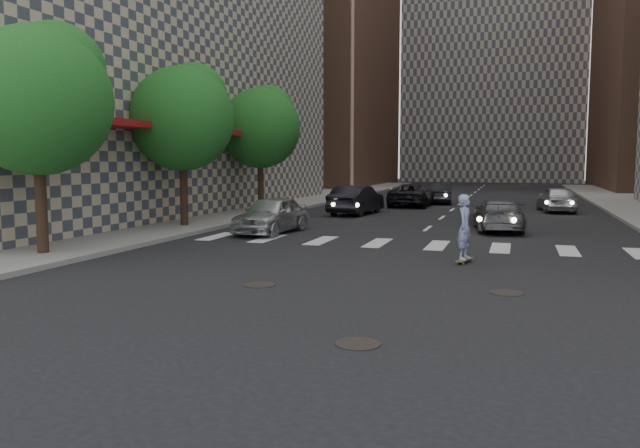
{
  "coord_description": "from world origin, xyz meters",
  "views": [
    {
      "loc": [
        3.44,
        -11.51,
        2.81
      ],
      "look_at": [
        -0.95,
        2.39,
        1.3
      ],
      "focal_mm": 35.0,
      "sensor_mm": 36.0,
      "label": 1
    }
  ],
  "objects_px": {
    "silver_sedan": "(271,215)",
    "traffic_car_c": "(413,195)",
    "skateboarder": "(466,227)",
    "tree_c": "(262,125)",
    "traffic_car_d": "(557,199)",
    "tree_a": "(41,94)",
    "tree_b": "(185,114)",
    "traffic_car_e": "(440,193)",
    "traffic_car_b": "(498,215)",
    "traffic_car_a": "(356,200)"
  },
  "relations": [
    {
      "from": "tree_a",
      "to": "traffic_car_e",
      "type": "distance_m",
      "value": 27.39
    },
    {
      "from": "traffic_car_c",
      "to": "traffic_car_d",
      "type": "xyz_separation_m",
      "value": [
        8.06,
        -1.74,
        0.03
      ]
    },
    {
      "from": "skateboarder",
      "to": "traffic_car_e",
      "type": "bearing_deg",
      "value": 113.24
    },
    {
      "from": "tree_b",
      "to": "skateboarder",
      "type": "xyz_separation_m",
      "value": [
        11.59,
        -5.4,
        -3.67
      ]
    },
    {
      "from": "skateboarder",
      "to": "traffic_car_a",
      "type": "relative_size",
      "value": 0.41
    },
    {
      "from": "tree_a",
      "to": "traffic_car_a",
      "type": "relative_size",
      "value": 1.46
    },
    {
      "from": "tree_c",
      "to": "traffic_car_d",
      "type": "bearing_deg",
      "value": 18.91
    },
    {
      "from": "tree_b",
      "to": "traffic_car_b",
      "type": "height_order",
      "value": "tree_b"
    },
    {
      "from": "traffic_car_a",
      "to": "traffic_car_c",
      "type": "height_order",
      "value": "traffic_car_a"
    },
    {
      "from": "tree_a",
      "to": "traffic_car_e",
      "type": "relative_size",
      "value": 1.65
    },
    {
      "from": "tree_c",
      "to": "silver_sedan",
      "type": "bearing_deg",
      "value": -65.2
    },
    {
      "from": "silver_sedan",
      "to": "tree_a",
      "type": "bearing_deg",
      "value": -114.44
    },
    {
      "from": "tree_b",
      "to": "traffic_car_e",
      "type": "bearing_deg",
      "value": 65.33
    },
    {
      "from": "tree_c",
      "to": "traffic_car_a",
      "type": "relative_size",
      "value": 1.46
    },
    {
      "from": "traffic_car_d",
      "to": "traffic_car_e",
      "type": "xyz_separation_m",
      "value": [
        -6.77,
        4.71,
        -0.05
      ]
    },
    {
      "from": "traffic_car_b",
      "to": "traffic_car_e",
      "type": "relative_size",
      "value": 1.09
    },
    {
      "from": "skateboarder",
      "to": "tree_b",
      "type": "bearing_deg",
      "value": 169.93
    },
    {
      "from": "silver_sedan",
      "to": "traffic_car_d",
      "type": "height_order",
      "value": "silver_sedan"
    },
    {
      "from": "traffic_car_d",
      "to": "tree_c",
      "type": "bearing_deg",
      "value": 12.61
    },
    {
      "from": "tree_a",
      "to": "skateboarder",
      "type": "bearing_deg",
      "value": 12.64
    },
    {
      "from": "tree_a",
      "to": "traffic_car_d",
      "type": "distance_m",
      "value": 26.18
    },
    {
      "from": "tree_b",
      "to": "skateboarder",
      "type": "bearing_deg",
      "value": -24.98
    },
    {
      "from": "silver_sedan",
      "to": "traffic_car_e",
      "type": "relative_size",
      "value": 1.05
    },
    {
      "from": "tree_c",
      "to": "silver_sedan",
      "type": "relative_size",
      "value": 1.57
    },
    {
      "from": "tree_b",
      "to": "traffic_car_c",
      "type": "bearing_deg",
      "value": 65.09
    },
    {
      "from": "tree_a",
      "to": "traffic_car_a",
      "type": "xyz_separation_m",
      "value": [
        5.03,
        16.43,
        -3.9
      ]
    },
    {
      "from": "silver_sedan",
      "to": "traffic_car_e",
      "type": "height_order",
      "value": "silver_sedan"
    },
    {
      "from": "traffic_car_c",
      "to": "traffic_car_d",
      "type": "distance_m",
      "value": 8.24
    },
    {
      "from": "skateboarder",
      "to": "traffic_car_d",
      "type": "distance_m",
      "value": 18.83
    },
    {
      "from": "tree_a",
      "to": "traffic_car_a",
      "type": "distance_m",
      "value": 17.62
    },
    {
      "from": "skateboarder",
      "to": "traffic_car_d",
      "type": "bearing_deg",
      "value": 94.62
    },
    {
      "from": "skateboarder",
      "to": "tree_c",
      "type": "bearing_deg",
      "value": 145.77
    },
    {
      "from": "traffic_car_c",
      "to": "tree_c",
      "type": "bearing_deg",
      "value": 46.88
    },
    {
      "from": "tree_b",
      "to": "silver_sedan",
      "type": "bearing_deg",
      "value": -8.04
    },
    {
      "from": "traffic_car_a",
      "to": "traffic_car_d",
      "type": "bearing_deg",
      "value": -148.96
    },
    {
      "from": "traffic_car_d",
      "to": "traffic_car_a",
      "type": "bearing_deg",
      "value": 19.0
    },
    {
      "from": "traffic_car_b",
      "to": "traffic_car_c",
      "type": "height_order",
      "value": "traffic_car_c"
    },
    {
      "from": "tree_b",
      "to": "tree_c",
      "type": "distance_m",
      "value": 8.0
    },
    {
      "from": "tree_a",
      "to": "traffic_car_b",
      "type": "height_order",
      "value": "tree_a"
    },
    {
      "from": "skateboarder",
      "to": "silver_sedan",
      "type": "xyz_separation_m",
      "value": [
        -7.64,
        4.84,
        -0.27
      ]
    },
    {
      "from": "traffic_car_c",
      "to": "skateboarder",
      "type": "bearing_deg",
      "value": 105.08
    },
    {
      "from": "tree_c",
      "to": "traffic_car_d",
      "type": "height_order",
      "value": "tree_c"
    },
    {
      "from": "traffic_car_c",
      "to": "traffic_car_d",
      "type": "height_order",
      "value": "traffic_car_d"
    },
    {
      "from": "silver_sedan",
      "to": "traffic_car_e",
      "type": "bearing_deg",
      "value": 80.57
    },
    {
      "from": "tree_b",
      "to": "traffic_car_e",
      "type": "distance_m",
      "value": 20.02
    },
    {
      "from": "traffic_car_b",
      "to": "traffic_car_d",
      "type": "distance_m",
      "value": 10.62
    },
    {
      "from": "tree_c",
      "to": "traffic_car_d",
      "type": "xyz_separation_m",
      "value": [
        14.96,
        5.12,
        -3.94
      ]
    },
    {
      "from": "tree_b",
      "to": "traffic_car_b",
      "type": "distance_m",
      "value": 13.18
    },
    {
      "from": "silver_sedan",
      "to": "traffic_car_c",
      "type": "height_order",
      "value": "silver_sedan"
    },
    {
      "from": "skateboarder",
      "to": "traffic_car_e",
      "type": "relative_size",
      "value": 0.47
    }
  ]
}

